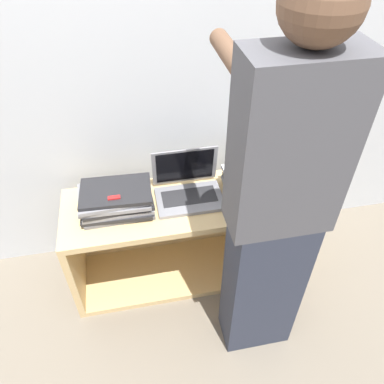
{
  "coord_description": "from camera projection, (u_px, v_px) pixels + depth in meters",
  "views": [
    {
      "loc": [
        -0.27,
        -1.22,
        1.96
      ],
      "look_at": [
        0.0,
        0.16,
        0.71
      ],
      "focal_mm": 35.0,
      "sensor_mm": 36.0,
      "label": 1
    }
  ],
  "objects": [
    {
      "name": "wall_back",
      "position": [
        176.0,
        65.0,
        1.85
      ],
      "size": [
        8.0,
        0.05,
        2.4
      ],
      "color": "silver",
      "rests_on": "ground_plane"
    },
    {
      "name": "ground_plane",
      "position": [
        197.0,
        298.0,
        2.23
      ],
      "size": [
        12.0,
        12.0,
        0.0
      ],
      "primitive_type": "plane",
      "color": "#756B5B"
    },
    {
      "name": "cart",
      "position": [
        188.0,
        230.0,
        2.25
      ],
      "size": [
        1.36,
        0.45,
        0.59
      ],
      "color": "tan",
      "rests_on": "ground_plane"
    },
    {
      "name": "laptop_open",
      "position": [
        188.0,
        188.0,
        2.01
      ],
      "size": [
        0.35,
        0.27,
        0.25
      ],
      "color": "gray",
      "rests_on": "cart"
    },
    {
      "name": "inventory_tag",
      "position": [
        114.0,
        198.0,
        1.82
      ],
      "size": [
        0.06,
        0.02,
        0.01
      ],
      "color": "red",
      "rests_on": "laptop_stack_left"
    },
    {
      "name": "laptop_stack_right",
      "position": [
        259.0,
        182.0,
        2.02
      ],
      "size": [
        0.38,
        0.26,
        0.14
      ],
      "color": "slate",
      "rests_on": "cart"
    },
    {
      "name": "person",
      "position": [
        277.0,
        211.0,
        1.48
      ],
      "size": [
        0.4,
        0.54,
        1.8
      ],
      "color": "#2D3342",
      "rests_on": "ground_plane"
    },
    {
      "name": "laptop_stack_left",
      "position": [
        117.0,
        200.0,
        1.91
      ],
      "size": [
        0.38,
        0.25,
        0.14
      ],
      "color": "slate",
      "rests_on": "cart"
    }
  ]
}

